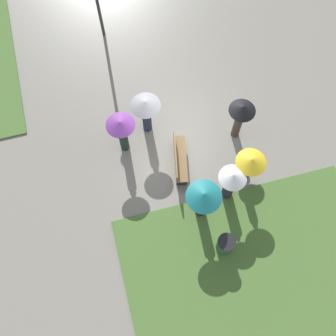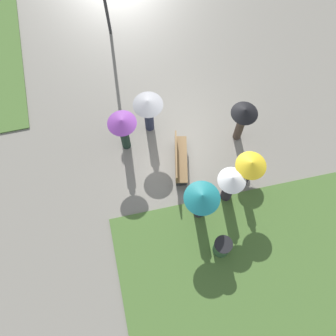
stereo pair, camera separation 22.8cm
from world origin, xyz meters
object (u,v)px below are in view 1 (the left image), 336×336
(crowd_person_yellow, at_px, (250,165))
(trash_bin, at_px, (225,245))
(crowd_person_purple, at_px, (122,130))
(crowd_person_teal, at_px, (203,199))
(park_bench, at_px, (179,158))
(crowd_person_black, at_px, (241,115))
(crowd_person_white, at_px, (231,182))
(crowd_person_grey, at_px, (146,109))

(crowd_person_yellow, bearing_deg, trash_bin, -111.80)
(crowd_person_purple, distance_m, crowd_person_teal, 3.60)
(park_bench, distance_m, crowd_person_purple, 2.21)
(crowd_person_black, xyz_separation_m, crowd_person_white, (-2.15, 1.01, -0.19))
(trash_bin, distance_m, crowd_person_purple, 5.08)
(park_bench, height_order, crowd_person_teal, crowd_person_teal)
(trash_bin, bearing_deg, crowd_person_black, -22.93)
(trash_bin, relative_size, crowd_person_purple, 0.46)
(crowd_person_grey, bearing_deg, crowd_person_white, -111.94)
(trash_bin, bearing_deg, crowd_person_yellow, -32.85)
(crowd_person_black, relative_size, crowd_person_teal, 1.02)
(crowd_person_black, height_order, crowd_person_teal, crowd_person_black)
(trash_bin, distance_m, crowd_person_black, 4.36)
(crowd_person_white, bearing_deg, crowd_person_yellow, -31.77)
(crowd_person_white, bearing_deg, crowd_person_black, 7.72)
(crowd_person_purple, relative_size, crowd_person_grey, 1.01)
(crowd_person_black, relative_size, crowd_person_white, 1.06)
(trash_bin, bearing_deg, crowd_person_teal, 16.74)
(crowd_person_black, distance_m, crowd_person_grey, 3.22)
(crowd_person_teal, bearing_deg, crowd_person_black, -22.86)
(trash_bin, distance_m, crowd_person_grey, 5.24)
(crowd_person_purple, xyz_separation_m, crowd_person_grey, (0.55, -0.97, 0.04))
(park_bench, distance_m, crowd_person_teal, 2.16)
(trash_bin, relative_size, crowd_person_white, 0.47)
(crowd_person_yellow, relative_size, crowd_person_white, 1.02)
(park_bench, xyz_separation_m, crowd_person_grey, (1.67, 0.72, 0.93))
(crowd_person_black, bearing_deg, crowd_person_teal, 27.41)
(crowd_person_grey, bearing_deg, trash_bin, -128.71)
(trash_bin, distance_m, crowd_person_teal, 1.74)
(park_bench, distance_m, crowd_person_yellow, 2.53)
(crowd_person_teal, bearing_deg, crowd_person_purple, 49.03)
(crowd_person_white, relative_size, crowd_person_grey, 0.99)
(park_bench, distance_m, trash_bin, 3.36)
(crowd_person_yellow, distance_m, crowd_person_grey, 3.97)
(park_bench, bearing_deg, crowd_person_black, -63.56)
(park_bench, relative_size, crowd_person_purple, 0.95)
(crowd_person_purple, bearing_deg, park_bench, 167.84)
(crowd_person_grey, bearing_deg, crowd_person_teal, -129.15)
(trash_bin, distance_m, crowd_person_yellow, 2.68)
(crowd_person_white, bearing_deg, crowd_person_purple, 81.42)
(crowd_person_yellow, bearing_deg, crowd_person_teal, -146.82)
(crowd_person_yellow, relative_size, crowd_person_grey, 1.01)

